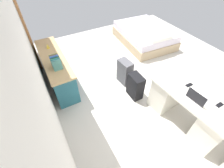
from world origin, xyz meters
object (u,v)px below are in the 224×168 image
Objects in this scene: figurine_small at (48,46)px; laptop at (197,98)px; suitcase_black at (135,86)px; desk at (188,108)px; bed at (144,35)px; suitcase_spare_grey at (125,72)px; credenza at (57,70)px; cell_phone_near_laptop at (220,105)px; office_chair at (217,93)px; cell_phone_by_mouse at (189,85)px; computer_mouse at (185,89)px.

laptop is at bearing -147.78° from figurine_small.
figurine_small is (1.67, 1.35, 0.50)m from suitcase_black.
figurine_small reaches higher than desk.
suitcase_spare_grey is (-1.31, 1.59, 0.06)m from bed.
desk is 3.24m from figurine_small.
credenza is 1.87m from suitcase_black.
suitcase_spare_grey is 1.96m from cell_phone_near_laptop.
office_chair is at bearing -129.52° from suitcase_black.
cell_phone_by_mouse is (0.29, -0.17, -0.04)m from laptop.
cell_phone_by_mouse reaches higher than credenza.
computer_mouse is at bearing 154.85° from bed.
computer_mouse is (0.26, -0.02, -0.03)m from laptop.
bed is at bearing -23.46° from laptop.
computer_mouse reaches higher than cell_phone_by_mouse.
office_chair reaches higher than cell_phone_by_mouse.
suitcase_black is 1.02m from computer_mouse.
figurine_small is at bearing 39.69° from suitcase_black.
cell_phone_by_mouse is at bearing 157.34° from bed.
laptop is 0.34m from cell_phone_by_mouse.
suitcase_black is at bearing 169.66° from suitcase_spare_grey.
figurine_small is (0.39, 0.00, 0.42)m from credenza.
credenza is at bearing 55.34° from suitcase_spare_grey.
credenza is at bearing 38.41° from desk.
figurine_small is at bearing 34.16° from desk.
laptop reaches higher than bed.
suitcase_black is at bearing 19.34° from laptop.
bed reaches higher than suitcase_black.
office_chair is 1.61m from suitcase_black.
suitcase_black is 1.06m from cell_phone_by_mouse.
bed is (0.53, -2.98, -0.13)m from credenza.
suitcase_black is (0.99, 0.45, -0.10)m from desk.
bed is 3.33m from cell_phone_near_laptop.
computer_mouse is at bearing -170.23° from suitcase_spare_grey.
credenza is at bearing 44.54° from cell_phone_by_mouse.
laptop is at bearing 151.83° from cell_phone_by_mouse.
suitcase_black is 0.95× the size of suitcase_spare_grey.
office_chair reaches higher than credenza.
suitcase_black is at bearing -140.99° from figurine_small.
computer_mouse reaches higher than suitcase_black.
cell_phone_by_mouse is at bearing -163.89° from suitcase_spare_grey.
suitcase_black is (-1.81, 1.63, 0.04)m from bed.
laptop is 3.25m from figurine_small.
figurine_small reaches higher than cell_phone_near_laptop.
office_chair is at bearing -87.16° from laptop.
suitcase_black is 1.25m from laptop.
credenza is 5.51× the size of laptop.
office_chair is at bearing -93.15° from desk.
cell_phone_by_mouse is at bearing -24.38° from desk.
laptop is (-2.89, 1.25, 0.55)m from bed.
suitcase_spare_grey is at bearing 129.54° from bed.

